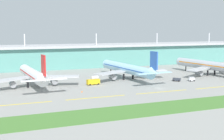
# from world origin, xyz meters

# --- Properties ---
(ground_plane) EXTENTS (600.00, 600.00, 0.00)m
(ground_plane) POSITION_xyz_m (0.00, 0.00, 0.00)
(ground_plane) COLOR gray
(terminal_building) EXTENTS (288.00, 34.00, 27.06)m
(terminal_building) POSITION_xyz_m (-0.00, 105.47, 9.23)
(terminal_building) COLOR #5B9E93
(terminal_building) RESTS_ON ground
(airliner_near_middle) EXTENTS (48.69, 58.99, 18.90)m
(airliner_near_middle) POSITION_xyz_m (-59.70, 28.99, 6.44)
(airliner_near_middle) COLOR white
(airliner_near_middle) RESTS_ON ground
(airliner_center) EXTENTS (48.63, 66.73, 18.90)m
(airliner_center) POSITION_xyz_m (-2.71, 33.68, 6.45)
(airliner_center) COLOR #9ED1EA
(airliner_center) RESTS_ON ground
(airliner_far_middle) EXTENTS (48.48, 68.17, 18.90)m
(airliner_far_middle) POSITION_xyz_m (55.55, 28.69, 6.45)
(airliner_far_middle) COLOR #ADB2BC
(airliner_far_middle) RESTS_ON ground
(taxiway_stripe_west) EXTENTS (28.00, 0.70, 0.04)m
(taxiway_stripe_west) POSITION_xyz_m (-71.00, -8.14, 0.02)
(taxiway_stripe_west) COLOR yellow
(taxiway_stripe_west) RESTS_ON ground
(taxiway_stripe_mid_west) EXTENTS (28.00, 0.70, 0.04)m
(taxiway_stripe_mid_west) POSITION_xyz_m (-37.00, -8.14, 0.02)
(taxiway_stripe_mid_west) COLOR yellow
(taxiway_stripe_mid_west) RESTS_ON ground
(taxiway_stripe_centre) EXTENTS (28.00, 0.70, 0.04)m
(taxiway_stripe_centre) POSITION_xyz_m (-3.00, -8.14, 0.02)
(taxiway_stripe_centre) COLOR yellow
(taxiway_stripe_centre) RESTS_ON ground
(taxiway_stripe_mid_east) EXTENTS (28.00, 0.70, 0.04)m
(taxiway_stripe_mid_east) POSITION_xyz_m (31.00, -8.14, 0.02)
(taxiway_stripe_mid_east) COLOR yellow
(taxiway_stripe_mid_east) RESTS_ON ground
(grass_verge) EXTENTS (300.00, 18.00, 0.10)m
(grass_verge) POSITION_xyz_m (0.00, -35.13, 0.05)
(grass_verge) COLOR #477A33
(grass_verge) RESTS_ON ground
(baggage_cart) EXTENTS (3.79, 2.36, 2.48)m
(baggage_cart) POSITION_xyz_m (29.43, 12.68, 1.26)
(baggage_cart) COLOR silver
(baggage_cart) RESTS_ON ground
(fuel_truck) EXTENTS (7.46, 3.45, 4.95)m
(fuel_truck) POSITION_xyz_m (-27.98, 22.91, 2.26)
(fuel_truck) COLOR gold
(fuel_truck) RESTS_ON ground
(pushback_tug) EXTENTS (4.78, 4.84, 1.85)m
(pushback_tug) POSITION_xyz_m (21.35, 15.97, 1.10)
(pushback_tug) COLOR #333842
(pushback_tug) RESTS_ON ground
(safety_cone_left_wingtip) EXTENTS (0.56, 0.56, 0.70)m
(safety_cone_left_wingtip) POSITION_xyz_m (-39.53, 5.88, 0.35)
(safety_cone_left_wingtip) COLOR orange
(safety_cone_left_wingtip) RESTS_ON ground
(safety_cone_nose_front) EXTENTS (0.56, 0.56, 0.70)m
(safety_cone_nose_front) POSITION_xyz_m (-39.94, 5.19, 0.35)
(safety_cone_nose_front) COLOR orange
(safety_cone_nose_front) RESTS_ON ground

